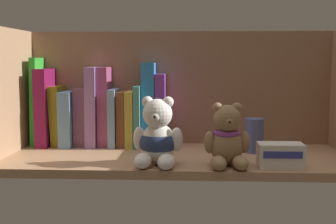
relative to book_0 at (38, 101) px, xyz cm
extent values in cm
cube|color=#A87F5B|center=(39.43, -12.69, -13.09)|extent=(83.50, 31.15, 2.00)
cube|color=#8E674B|center=(39.43, 3.49, 2.63)|extent=(85.90, 1.20, 33.44)
cube|color=#A87F5B|center=(-3.13, -12.69, 2.63)|extent=(1.60, 33.55, 33.44)
cube|color=green|center=(0.00, 0.00, 0.00)|extent=(2.27, 9.61, 24.22)
cube|color=maroon|center=(2.68, 0.00, -1.51)|extent=(3.28, 14.23, 21.16)
cube|color=olive|center=(5.90, 0.00, -3.89)|extent=(3.32, 10.80, 16.49)
cube|color=#5F8FBB|center=(9.11, 0.00, -4.58)|extent=(3.26, 14.52, 15.03)
cube|color=#78475E|center=(12.60, 0.00, -4.18)|extent=(3.30, 10.23, 15.82)
cube|color=#A071B6|center=(15.90, 0.00, -1.28)|extent=(3.11, 12.62, 21.65)
cube|color=#A0436F|center=(18.96, 0.00, -1.29)|extent=(2.82, 10.52, 21.60)
cube|color=#7CA2C5|center=(21.56, 0.00, -4.25)|extent=(1.95, 13.03, 15.69)
cube|color=brown|center=(23.83, 0.00, -4.59)|extent=(2.16, 11.48, 15.01)
cube|color=gold|center=(26.23, 0.00, -4.55)|extent=(2.19, 12.89, 15.09)
cube|color=teal|center=(28.36, 0.00, -3.78)|extent=(1.63, 13.74, 16.62)
cube|color=#2B7BC4|center=(31.13, 0.00, -0.68)|extent=(3.49, 9.34, 22.81)
cube|color=purple|center=(34.39, 0.00, -2.20)|extent=(2.77, 9.25, 19.81)
ellipsoid|color=white|center=(35.15, -21.83, -7.40)|extent=(7.98, 7.32, 9.38)
sphere|color=white|center=(35.10, -22.29, -0.50)|extent=(6.67, 6.67, 6.67)
sphere|color=white|center=(32.82, -21.59, 2.11)|extent=(2.50, 2.50, 2.50)
sphere|color=white|center=(37.47, -22.06, 2.11)|extent=(2.50, 2.50, 2.50)
sphere|color=white|center=(34.86, -24.65, -0.90)|extent=(2.50, 2.50, 2.50)
sphere|color=black|center=(34.77, -25.52, -0.83)|extent=(0.88, 0.88, 0.88)
ellipsoid|color=white|center=(32.12, -26.00, -10.42)|extent=(4.37, 6.61, 3.34)
ellipsoid|color=white|center=(37.26, -26.52, -10.42)|extent=(4.37, 6.61, 3.34)
ellipsoid|color=white|center=(30.90, -21.86, -6.23)|extent=(2.97, 2.97, 5.42)
ellipsoid|color=white|center=(39.30, -22.72, -6.23)|extent=(2.97, 2.97, 5.42)
ellipsoid|color=navy|center=(35.15, -21.83, -7.17)|extent=(8.63, 7.98, 6.57)
ellipsoid|color=#93704C|center=(50.57, -22.42, -7.78)|extent=(7.32, 6.72, 8.62)
sphere|color=#93704C|center=(50.60, -22.85, -1.45)|extent=(6.13, 6.13, 6.13)
sphere|color=#93704C|center=(48.43, -22.59, 0.94)|extent=(2.30, 2.30, 2.30)
sphere|color=#93704C|center=(52.70, -22.24, 0.94)|extent=(2.30, 2.30, 2.30)
sphere|color=#9B754E|center=(50.78, -25.01, -1.81)|extent=(2.30, 2.30, 2.30)
sphere|color=black|center=(50.84, -25.81, -1.75)|extent=(0.80, 0.80, 0.80)
ellipsoid|color=#93704C|center=(48.54, -26.69, -10.56)|extent=(3.90, 6.01, 3.06)
ellipsoid|color=#93704C|center=(53.26, -26.30, -10.56)|extent=(3.90, 6.01, 3.06)
ellipsoid|color=#93704C|center=(46.74, -23.16, -6.71)|extent=(2.68, 2.68, 4.98)
ellipsoid|color=#93704C|center=(54.47, -22.53, -6.71)|extent=(2.68, 2.68, 4.98)
torus|color=purple|center=(50.57, -22.42, -4.68)|extent=(5.88, 5.88, 1.10)
cylinder|color=#4C5B99|center=(58.89, -8.35, -7.71)|extent=(4.80, 4.80, 8.77)
cube|color=silver|center=(62.25, -23.65, -9.40)|extent=(9.77, 5.26, 5.38)
cube|color=#33388C|center=(62.25, -26.36, -8.73)|extent=(8.30, 0.16, 1.51)
camera|label=1|loc=(42.06, -115.59, 11.26)|focal=45.11mm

